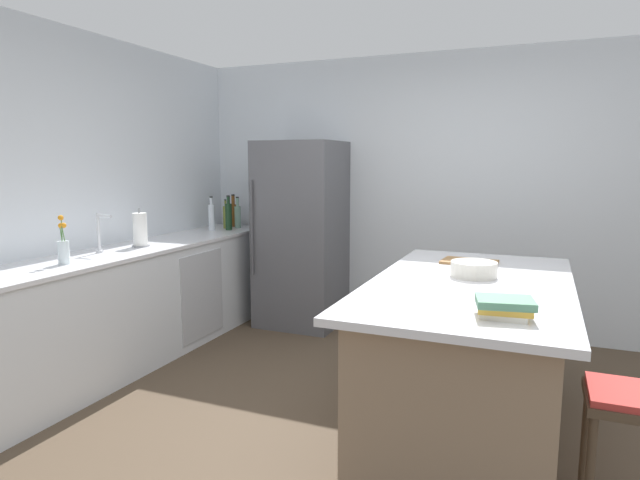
{
  "coord_description": "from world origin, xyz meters",
  "views": [
    {
      "loc": [
        0.9,
        -2.86,
        1.6
      ],
      "look_at": [
        -0.67,
        0.93,
        1.0
      ],
      "focal_mm": 30.0,
      "sensor_mm": 36.0,
      "label": 1
    }
  ],
  "objects_px": {
    "refrigerator": "(301,234)",
    "olive_oil_bottle": "(226,217)",
    "wine_bottle": "(229,216)",
    "whiskey_bottle": "(233,214)",
    "kitchen_island": "(468,357)",
    "gin_bottle": "(238,216)",
    "bar_stool": "(630,418)",
    "paper_towel_roll": "(140,230)",
    "mixing_bowl": "(474,269)",
    "flower_vase": "(63,248)",
    "cutting_board": "(469,262)",
    "sink_faucet": "(100,232)",
    "soda_bottle": "(212,216)",
    "cookbook_stack": "(505,307)"
  },
  "relations": [
    {
      "from": "refrigerator",
      "to": "olive_oil_bottle",
      "type": "bearing_deg",
      "value": -177.11
    },
    {
      "from": "mixing_bowl",
      "to": "flower_vase",
      "type": "bearing_deg",
      "value": -165.33
    },
    {
      "from": "refrigerator",
      "to": "paper_towel_roll",
      "type": "height_order",
      "value": "refrigerator"
    },
    {
      "from": "cutting_board",
      "to": "refrigerator",
      "type": "bearing_deg",
      "value": 149.43
    },
    {
      "from": "whiskey_bottle",
      "to": "wine_bottle",
      "type": "xyz_separation_m",
      "value": [
        0.12,
        -0.28,
        0.01
      ]
    },
    {
      "from": "sink_faucet",
      "to": "gin_bottle",
      "type": "relative_size",
      "value": 0.93
    },
    {
      "from": "refrigerator",
      "to": "sink_faucet",
      "type": "height_order",
      "value": "refrigerator"
    },
    {
      "from": "kitchen_island",
      "to": "cookbook_stack",
      "type": "bearing_deg",
      "value": -71.45
    },
    {
      "from": "refrigerator",
      "to": "soda_bottle",
      "type": "bearing_deg",
      "value": -164.86
    },
    {
      "from": "olive_oil_bottle",
      "to": "refrigerator",
      "type": "bearing_deg",
      "value": 2.89
    },
    {
      "from": "refrigerator",
      "to": "whiskey_bottle",
      "type": "bearing_deg",
      "value": 170.97
    },
    {
      "from": "wine_bottle",
      "to": "whiskey_bottle",
      "type": "bearing_deg",
      "value": 112.83
    },
    {
      "from": "bar_stool",
      "to": "refrigerator",
      "type": "bearing_deg",
      "value": 138.76
    },
    {
      "from": "gin_bottle",
      "to": "soda_bottle",
      "type": "distance_m",
      "value": 0.31
    },
    {
      "from": "whiskey_bottle",
      "to": "mixing_bowl",
      "type": "xyz_separation_m",
      "value": [
        2.66,
        -1.6,
        -0.09
      ]
    },
    {
      "from": "bar_stool",
      "to": "paper_towel_roll",
      "type": "distance_m",
      "value": 3.54
    },
    {
      "from": "refrigerator",
      "to": "mixing_bowl",
      "type": "bearing_deg",
      "value": -38.94
    },
    {
      "from": "flower_vase",
      "to": "kitchen_island",
      "type": "bearing_deg",
      "value": 11.62
    },
    {
      "from": "whiskey_bottle",
      "to": "olive_oil_bottle",
      "type": "distance_m",
      "value": 0.18
    },
    {
      "from": "kitchen_island",
      "to": "cutting_board",
      "type": "xyz_separation_m",
      "value": [
        -0.08,
        0.58,
        0.46
      ]
    },
    {
      "from": "kitchen_island",
      "to": "gin_bottle",
      "type": "bearing_deg",
      "value": 147.09
    },
    {
      "from": "soda_bottle",
      "to": "mixing_bowl",
      "type": "xyz_separation_m",
      "value": [
        2.68,
        -1.23,
        -0.1
      ]
    },
    {
      "from": "gin_bottle",
      "to": "soda_bottle",
      "type": "height_order",
      "value": "soda_bottle"
    },
    {
      "from": "cookbook_stack",
      "to": "whiskey_bottle",
      "type": "bearing_deg",
      "value": 140.09
    },
    {
      "from": "wine_bottle",
      "to": "mixing_bowl",
      "type": "xyz_separation_m",
      "value": [
        2.55,
        -1.32,
        -0.1
      ]
    },
    {
      "from": "refrigerator",
      "to": "flower_vase",
      "type": "xyz_separation_m",
      "value": [
        -0.76,
        -2.14,
        0.13
      ]
    },
    {
      "from": "sink_faucet",
      "to": "paper_towel_roll",
      "type": "relative_size",
      "value": 0.96
    },
    {
      "from": "flower_vase",
      "to": "cutting_board",
      "type": "xyz_separation_m",
      "value": [
        2.49,
        1.11,
        -0.1
      ]
    },
    {
      "from": "paper_towel_roll",
      "to": "whiskey_bottle",
      "type": "distance_m",
      "value": 1.47
    },
    {
      "from": "kitchen_island",
      "to": "flower_vase",
      "type": "relative_size",
      "value": 6.13
    },
    {
      "from": "cookbook_stack",
      "to": "gin_bottle",
      "type": "bearing_deg",
      "value": 140.06
    },
    {
      "from": "whiskey_bottle",
      "to": "gin_bottle",
      "type": "xyz_separation_m",
      "value": [
        0.1,
        -0.08,
        -0.01
      ]
    },
    {
      "from": "paper_towel_roll",
      "to": "whiskey_bottle",
      "type": "height_order",
      "value": "whiskey_bottle"
    },
    {
      "from": "refrigerator",
      "to": "mixing_bowl",
      "type": "relative_size",
      "value": 6.6
    },
    {
      "from": "refrigerator",
      "to": "olive_oil_bottle",
      "type": "relative_size",
      "value": 6.0
    },
    {
      "from": "paper_towel_roll",
      "to": "mixing_bowl",
      "type": "distance_m",
      "value": 2.63
    },
    {
      "from": "bar_stool",
      "to": "mixing_bowl",
      "type": "bearing_deg",
      "value": 133.83
    },
    {
      "from": "olive_oil_bottle",
      "to": "wine_bottle",
      "type": "height_order",
      "value": "wine_bottle"
    },
    {
      "from": "soda_bottle",
      "to": "wine_bottle",
      "type": "bearing_deg",
      "value": 34.88
    },
    {
      "from": "sink_faucet",
      "to": "wine_bottle",
      "type": "bearing_deg",
      "value": 84.69
    },
    {
      "from": "wine_bottle",
      "to": "cutting_board",
      "type": "xyz_separation_m",
      "value": [
        2.47,
        -0.88,
        -0.14
      ]
    },
    {
      "from": "refrigerator",
      "to": "wine_bottle",
      "type": "distance_m",
      "value": 0.77
    },
    {
      "from": "olive_oil_bottle",
      "to": "cutting_board",
      "type": "distance_m",
      "value": 2.75
    },
    {
      "from": "paper_towel_roll",
      "to": "wine_bottle",
      "type": "xyz_separation_m",
      "value": [
        0.08,
        1.19,
        0.01
      ]
    },
    {
      "from": "cookbook_stack",
      "to": "olive_oil_bottle",
      "type": "bearing_deg",
      "value": 142.04
    },
    {
      "from": "whiskey_bottle",
      "to": "wine_bottle",
      "type": "bearing_deg",
      "value": -67.17
    },
    {
      "from": "paper_towel_roll",
      "to": "cookbook_stack",
      "type": "relative_size",
      "value": 1.13
    },
    {
      "from": "sink_faucet",
      "to": "mixing_bowl",
      "type": "height_order",
      "value": "sink_faucet"
    },
    {
      "from": "kitchen_island",
      "to": "flower_vase",
      "type": "bearing_deg",
      "value": -168.38
    },
    {
      "from": "refrigerator",
      "to": "gin_bottle",
      "type": "relative_size",
      "value": 5.58
    }
  ]
}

